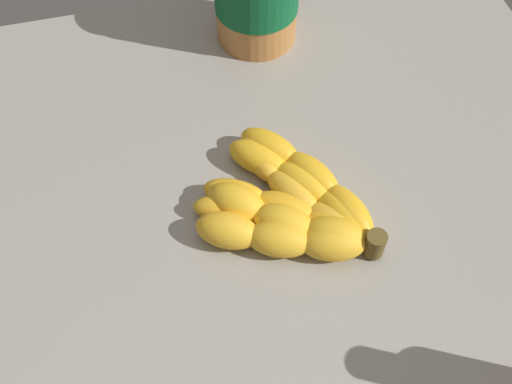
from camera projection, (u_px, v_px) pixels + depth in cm
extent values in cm
cube|color=gray|center=(261.00, 216.00, 62.70)|extent=(79.71, 70.39, 3.43)
ellipsoid|color=gold|center=(348.00, 212.00, 59.00)|extent=(5.31, 7.77, 3.39)
ellipsoid|color=gold|center=(311.00, 175.00, 61.49)|extent=(6.43, 7.84, 3.39)
ellipsoid|color=gold|center=(269.00, 148.00, 63.51)|extent=(7.25, 7.54, 3.39)
ellipsoid|color=gold|center=(343.00, 216.00, 58.82)|extent=(5.95, 7.67, 3.24)
ellipsoid|color=gold|center=(302.00, 184.00, 61.00)|extent=(6.68, 7.54, 3.24)
ellipsoid|color=gold|center=(258.00, 159.00, 62.78)|extent=(7.22, 7.19, 3.24)
ellipsoid|color=gold|center=(336.00, 224.00, 58.45)|extent=(6.85, 7.26, 3.03)
ellipsoid|color=gold|center=(293.00, 193.00, 60.48)|extent=(5.99, 7.57, 3.03)
ellipsoid|color=gold|center=(260.00, 158.00, 62.96)|extent=(4.84, 7.54, 3.03)
ellipsoid|color=gold|center=(335.00, 228.00, 58.23)|extent=(6.92, 6.74, 2.98)
ellipsoid|color=gold|center=(285.00, 208.00, 59.50)|extent=(7.16, 6.35, 2.98)
ellipsoid|color=gold|center=(235.00, 194.00, 60.44)|extent=(7.29, 5.87, 2.98)
ellipsoid|color=gold|center=(333.00, 232.00, 58.07)|extent=(7.07, 6.27, 2.82)
ellipsoid|color=gold|center=(281.00, 218.00, 58.96)|extent=(7.26, 5.55, 2.82)
ellipsoid|color=gold|center=(228.00, 211.00, 59.37)|extent=(7.25, 4.67, 2.82)
ellipsoid|color=gold|center=(334.00, 236.00, 57.23)|extent=(7.29, 6.18, 3.80)
ellipsoid|color=gold|center=(284.00, 224.00, 58.00)|extent=(7.31, 6.65, 3.80)
ellipsoid|color=gold|center=(237.00, 206.00, 59.11)|extent=(7.19, 7.00, 3.80)
ellipsoid|color=gold|center=(333.00, 243.00, 56.91)|extent=(7.16, 5.25, 3.63)
ellipsoid|color=gold|center=(280.00, 239.00, 57.15)|extent=(7.30, 5.76, 3.63)
ellipsoid|color=gold|center=(228.00, 230.00, 57.68)|extent=(7.36, 6.21, 3.63)
cylinder|color=brown|center=(375.00, 244.00, 56.85)|extent=(2.00, 2.00, 3.00)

